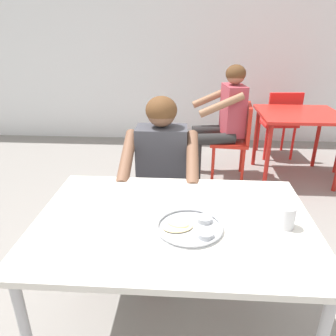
{
  "coord_description": "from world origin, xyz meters",
  "views": [
    {
      "loc": [
        0.07,
        -1.22,
        1.58
      ],
      "look_at": [
        -0.03,
        0.32,
        0.91
      ],
      "focal_mm": 34.96,
      "sensor_mm": 36.0,
      "label": 1
    }
  ],
  "objects_px": {
    "chair_foreground": "(163,183)",
    "table_background_red": "(299,122)",
    "diner_foreground": "(161,170)",
    "chair_red_left": "(237,136)",
    "drinking_cup": "(287,217)",
    "thali_tray": "(190,227)",
    "patron_background": "(224,113)",
    "chair_red_far": "(280,119)",
    "table_foreground": "(174,232)"
  },
  "relations": [
    {
      "from": "chair_foreground",
      "to": "table_background_red",
      "type": "bearing_deg",
      "value": 43.06
    },
    {
      "from": "diner_foreground",
      "to": "chair_red_left",
      "type": "distance_m",
      "value": 1.61
    },
    {
      "from": "diner_foreground",
      "to": "drinking_cup",
      "type": "bearing_deg",
      "value": -49.31
    },
    {
      "from": "thali_tray",
      "to": "patron_background",
      "type": "bearing_deg",
      "value": 80.86
    },
    {
      "from": "chair_red_left",
      "to": "chair_red_far",
      "type": "xyz_separation_m",
      "value": [
        0.62,
        0.65,
        0.02
      ]
    },
    {
      "from": "thali_tray",
      "to": "diner_foreground",
      "type": "distance_m",
      "value": 0.79
    },
    {
      "from": "table_foreground",
      "to": "chair_foreground",
      "type": "height_order",
      "value": "chair_foreground"
    },
    {
      "from": "table_foreground",
      "to": "table_background_red",
      "type": "relative_size",
      "value": 1.53
    },
    {
      "from": "table_foreground",
      "to": "chair_red_left",
      "type": "bearing_deg",
      "value": 74.68
    },
    {
      "from": "chair_red_left",
      "to": "patron_background",
      "type": "height_order",
      "value": "patron_background"
    },
    {
      "from": "table_background_red",
      "to": "chair_red_far",
      "type": "distance_m",
      "value": 0.62
    },
    {
      "from": "table_foreground",
      "to": "patron_background",
      "type": "distance_m",
      "value": 2.2
    },
    {
      "from": "thali_tray",
      "to": "table_background_red",
      "type": "distance_m",
      "value": 2.52
    },
    {
      "from": "table_foreground",
      "to": "diner_foreground",
      "type": "distance_m",
      "value": 0.7
    },
    {
      "from": "chair_foreground",
      "to": "chair_red_left",
      "type": "xyz_separation_m",
      "value": [
        0.7,
        1.21,
        -0.01
      ]
    },
    {
      "from": "chair_red_far",
      "to": "thali_tray",
      "type": "bearing_deg",
      "value": -111.46
    },
    {
      "from": "drinking_cup",
      "to": "chair_foreground",
      "type": "relative_size",
      "value": 0.12
    },
    {
      "from": "drinking_cup",
      "to": "patron_background",
      "type": "bearing_deg",
      "value": 91.68
    },
    {
      "from": "drinking_cup",
      "to": "chair_red_left",
      "type": "distance_m",
      "value": 2.18
    },
    {
      "from": "drinking_cup",
      "to": "diner_foreground",
      "type": "distance_m",
      "value": 0.95
    },
    {
      "from": "chair_red_left",
      "to": "chair_red_far",
      "type": "relative_size",
      "value": 0.97
    },
    {
      "from": "chair_red_far",
      "to": "drinking_cup",
      "type": "bearing_deg",
      "value": -103.96
    },
    {
      "from": "chair_red_far",
      "to": "table_background_red",
      "type": "bearing_deg",
      "value": -87.36
    },
    {
      "from": "diner_foreground",
      "to": "patron_background",
      "type": "xyz_separation_m",
      "value": [
        0.55,
        1.47,
        0.03
      ]
    },
    {
      "from": "table_foreground",
      "to": "diner_foreground",
      "type": "bearing_deg",
      "value": 99.8
    },
    {
      "from": "drinking_cup",
      "to": "patron_background",
      "type": "relative_size",
      "value": 0.08
    },
    {
      "from": "thali_tray",
      "to": "diner_foreground",
      "type": "relative_size",
      "value": 0.25
    },
    {
      "from": "chair_foreground",
      "to": "chair_red_far",
      "type": "distance_m",
      "value": 2.28
    },
    {
      "from": "thali_tray",
      "to": "table_background_red",
      "type": "relative_size",
      "value": 0.35
    },
    {
      "from": "chair_red_left",
      "to": "patron_background",
      "type": "distance_m",
      "value": 0.29
    },
    {
      "from": "patron_background",
      "to": "table_background_red",
      "type": "bearing_deg",
      "value": 1.02
    },
    {
      "from": "thali_tray",
      "to": "drinking_cup",
      "type": "bearing_deg",
      "value": 6.04
    },
    {
      "from": "table_foreground",
      "to": "table_background_red",
      "type": "height_order",
      "value": "table_foreground"
    },
    {
      "from": "table_background_red",
      "to": "patron_background",
      "type": "bearing_deg",
      "value": -178.98
    },
    {
      "from": "chair_foreground",
      "to": "patron_background",
      "type": "bearing_deg",
      "value": 65.91
    },
    {
      "from": "chair_red_left",
      "to": "chair_red_far",
      "type": "distance_m",
      "value": 0.9
    },
    {
      "from": "table_foreground",
      "to": "thali_tray",
      "type": "relative_size",
      "value": 4.32
    },
    {
      "from": "thali_tray",
      "to": "chair_foreground",
      "type": "xyz_separation_m",
      "value": [
        -0.2,
        0.99,
        -0.28
      ]
    },
    {
      "from": "diner_foreground",
      "to": "table_background_red",
      "type": "relative_size",
      "value": 1.4
    },
    {
      "from": "chair_foreground",
      "to": "table_background_red",
      "type": "height_order",
      "value": "chair_foreground"
    },
    {
      "from": "diner_foreground",
      "to": "chair_red_far",
      "type": "xyz_separation_m",
      "value": [
        1.31,
        2.09,
        -0.2
      ]
    },
    {
      "from": "table_background_red",
      "to": "chair_red_left",
      "type": "xyz_separation_m",
      "value": [
        -0.64,
        -0.05,
        -0.16
      ]
    },
    {
      "from": "thali_tray",
      "to": "patron_background",
      "type": "distance_m",
      "value": 2.26
    },
    {
      "from": "table_foreground",
      "to": "thali_tray",
      "type": "bearing_deg",
      "value": -44.8
    },
    {
      "from": "drinking_cup",
      "to": "diner_foreground",
      "type": "xyz_separation_m",
      "value": [
        -0.62,
        0.72,
        -0.11
      ]
    },
    {
      "from": "chair_foreground",
      "to": "chair_red_far",
      "type": "relative_size",
      "value": 0.99
    },
    {
      "from": "thali_tray",
      "to": "chair_red_far",
      "type": "bearing_deg",
      "value": 68.54
    },
    {
      "from": "chair_red_far",
      "to": "patron_background",
      "type": "xyz_separation_m",
      "value": [
        -0.76,
        -0.62,
        0.22
      ]
    },
    {
      "from": "diner_foreground",
      "to": "patron_background",
      "type": "height_order",
      "value": "patron_background"
    },
    {
      "from": "chair_red_far",
      "to": "patron_background",
      "type": "height_order",
      "value": "patron_background"
    }
  ]
}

